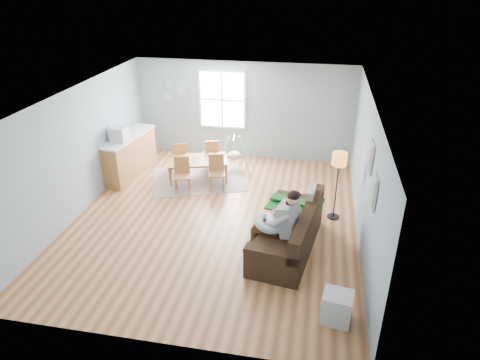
% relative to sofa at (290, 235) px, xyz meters
% --- Properties ---
extents(room, '(8.40, 9.40, 3.90)m').
position_rel_sofa_xyz_m(room, '(-1.67, 0.81, 2.10)').
color(room, brown).
extents(window, '(1.32, 0.08, 1.62)m').
position_rel_sofa_xyz_m(window, '(-2.27, 4.28, 1.33)').
color(window, white).
rests_on(window, room).
extents(pictures, '(0.05, 1.34, 0.74)m').
position_rel_sofa_xyz_m(pictures, '(1.29, -0.24, 1.53)').
color(pictures, white).
rests_on(pictures, room).
extents(wall_plates, '(0.67, 0.02, 0.66)m').
position_rel_sofa_xyz_m(wall_plates, '(-3.68, 4.28, 1.50)').
color(wall_plates, '#93ABB1').
rests_on(wall_plates, room).
extents(sofa, '(1.32, 2.39, 0.92)m').
position_rel_sofa_xyz_m(sofa, '(0.00, 0.00, 0.00)').
color(sofa, black).
rests_on(sofa, room).
extents(green_throw, '(1.20, 1.08, 0.04)m').
position_rel_sofa_xyz_m(green_throw, '(0.03, 0.76, 0.26)').
color(green_throw, '#145A28').
rests_on(green_throw, sofa).
extents(beige_pillow, '(0.21, 0.54, 0.53)m').
position_rel_sofa_xyz_m(beige_pillow, '(0.33, 0.55, 0.50)').
color(beige_pillow, tan).
rests_on(beige_pillow, sofa).
extents(father, '(1.08, 0.65, 1.46)m').
position_rel_sofa_xyz_m(father, '(-0.19, -0.29, 0.46)').
color(father, gray).
rests_on(father, sofa).
extents(nursing_pillow, '(0.71, 0.69, 0.24)m').
position_rel_sofa_xyz_m(nursing_pillow, '(-0.36, -0.27, 0.39)').
color(nursing_pillow, '#ADC3D8').
rests_on(nursing_pillow, father).
extents(infant, '(0.20, 0.40, 0.14)m').
position_rel_sofa_xyz_m(infant, '(-0.37, -0.23, 0.47)').
color(infant, white).
rests_on(infant, nursing_pillow).
extents(toddler, '(0.61, 0.36, 0.93)m').
position_rel_sofa_xyz_m(toddler, '(-0.05, 0.23, 0.45)').
color(toddler, silver).
rests_on(toddler, sofa).
extents(floor_lamp, '(0.31, 0.31, 1.52)m').
position_rel_sofa_xyz_m(floor_lamp, '(0.85, 1.34, 0.94)').
color(floor_lamp, black).
rests_on(floor_lamp, room).
extents(storage_cube, '(0.50, 0.46, 0.50)m').
position_rel_sofa_xyz_m(storage_cube, '(0.85, -1.74, -0.08)').
color(storage_cube, silver).
rests_on(storage_cube, room).
extents(rug, '(2.77, 2.43, 0.01)m').
position_rel_sofa_xyz_m(rug, '(-2.56, 2.62, -0.32)').
color(rug, gray).
rests_on(rug, room).
extents(dining_table, '(1.73, 1.30, 0.54)m').
position_rel_sofa_xyz_m(dining_table, '(-2.56, 2.62, -0.05)').
color(dining_table, olive).
rests_on(dining_table, rug).
extents(chair_sw, '(0.48, 0.48, 0.86)m').
position_rel_sofa_xyz_m(chair_sw, '(-2.75, 1.94, 0.16)').
color(chair_sw, olive).
rests_on(chair_sw, rug).
extents(chair_se, '(0.48, 0.48, 0.87)m').
position_rel_sofa_xyz_m(chair_se, '(-1.97, 2.22, 0.17)').
color(chair_se, olive).
rests_on(chair_se, rug).
extents(chair_nw, '(0.48, 0.48, 0.82)m').
position_rel_sofa_xyz_m(chair_nw, '(-3.15, 3.02, 0.13)').
color(chair_nw, olive).
rests_on(chair_nw, rug).
extents(chair_ne, '(0.49, 0.49, 0.84)m').
position_rel_sofa_xyz_m(chair_ne, '(-2.36, 3.30, 0.15)').
color(chair_ne, olive).
rests_on(chair_ne, rug).
extents(counter, '(0.80, 1.99, 1.08)m').
position_rel_sofa_xyz_m(counter, '(-4.37, 2.57, 0.22)').
color(counter, olive).
rests_on(counter, room).
extents(monitor, '(0.39, 0.37, 0.36)m').
position_rel_sofa_xyz_m(monitor, '(-4.40, 2.20, 0.94)').
color(monitor, silver).
rests_on(monitor, counter).
extents(baby_swing, '(1.00, 1.02, 0.90)m').
position_rel_sofa_xyz_m(baby_swing, '(-1.78, 3.42, 0.08)').
color(baby_swing, silver).
rests_on(baby_swing, room).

